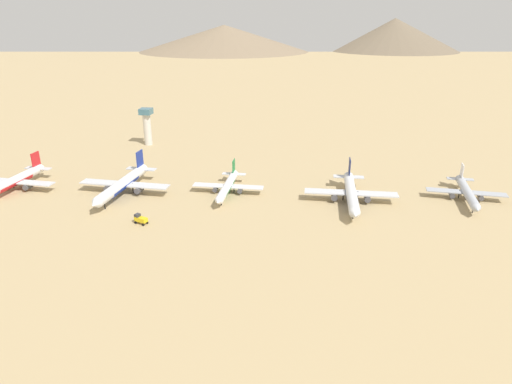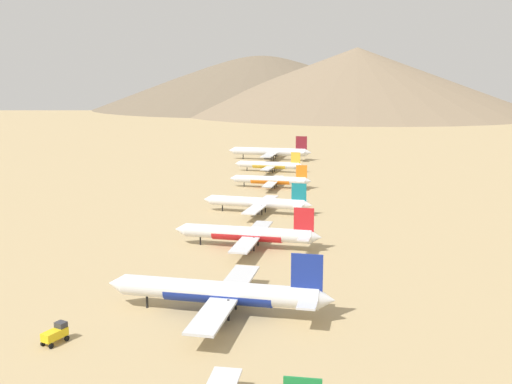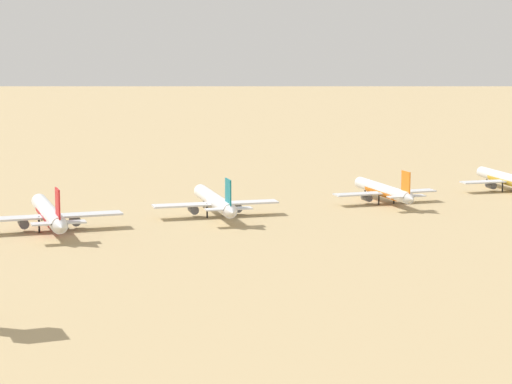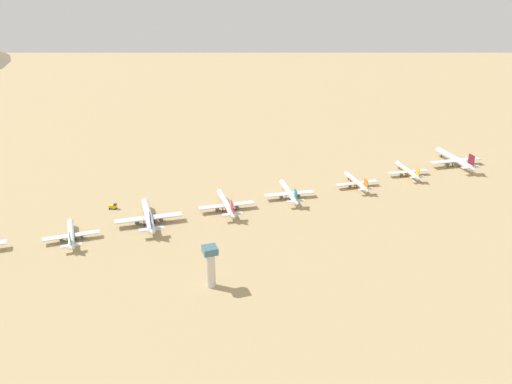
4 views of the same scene
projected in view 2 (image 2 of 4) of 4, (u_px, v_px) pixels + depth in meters
name	position (u px, v px, depth m)	size (l,w,h in m)	color
ground_plane	(242.00, 248.00, 183.01)	(2451.08, 2451.08, 0.00)	tan
parked_jet_0	(271.00, 152.00, 381.86)	(55.30, 44.99, 15.94)	silver
parked_jet_1	(270.00, 165.00, 332.64)	(40.57, 33.07, 11.70)	silver
parked_jet_2	(271.00, 180.00, 283.30)	(40.33, 32.76, 11.63)	silver
parked_jet_3	(258.00, 203.00, 229.18)	(44.27, 36.10, 12.77)	white
parked_jet_4	(248.00, 234.00, 182.13)	(47.08, 38.25, 13.57)	silver
parked_jet_5	(220.00, 292.00, 130.53)	(52.54, 42.67, 15.15)	silver
service_truck	(56.00, 333.00, 116.56)	(4.26, 5.68, 3.90)	yellow
desert_hill_0	(261.00, 76.00, 1066.75)	(603.75, 603.75, 115.05)	#70604C
desert_hill_1	(361.00, 92.00, 890.80)	(335.72, 335.72, 65.02)	#70604C
desert_hill_5	(356.00, 80.00, 908.16)	(548.65, 548.65, 100.30)	#847056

